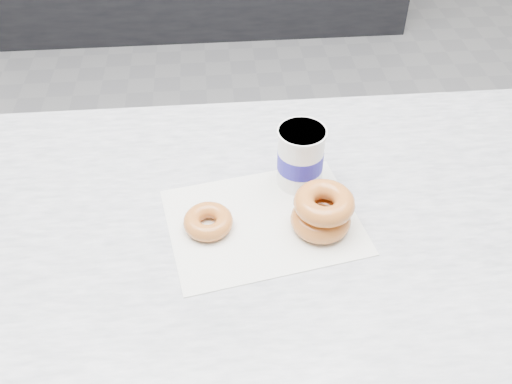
% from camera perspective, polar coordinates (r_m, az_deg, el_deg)
% --- Properties ---
extents(ground, '(5.00, 5.00, 0.00)m').
position_cam_1_polar(ground, '(2.11, -4.18, -8.36)').
color(ground, gray).
rests_on(ground, ground).
extents(counter, '(3.06, 0.76, 0.90)m').
position_cam_1_polar(counter, '(1.40, -4.29, -15.91)').
color(counter, '#333335').
rests_on(counter, ground).
extents(wax_paper, '(0.38, 0.32, 0.00)m').
position_cam_1_polar(wax_paper, '(1.04, 0.74, -2.98)').
color(wax_paper, silver).
rests_on(wax_paper, counter).
extents(donut_single, '(0.11, 0.11, 0.03)m').
position_cam_1_polar(donut_single, '(1.02, -4.81, -2.95)').
color(donut_single, '#C16C35').
rests_on(donut_single, wax_paper).
extents(donut_stack, '(0.15, 0.15, 0.08)m').
position_cam_1_polar(donut_stack, '(1.01, 6.66, -1.92)').
color(donut_stack, '#C16C35').
rests_on(donut_stack, wax_paper).
extents(coffee_cup, '(0.11, 0.11, 0.12)m').
position_cam_1_polar(coffee_cup, '(1.08, 4.47, 3.53)').
color(coffee_cup, white).
rests_on(coffee_cup, counter).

